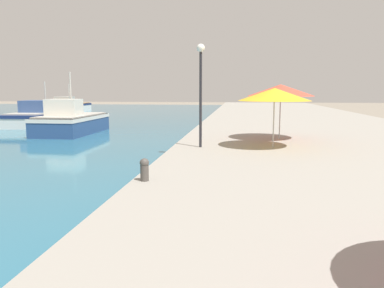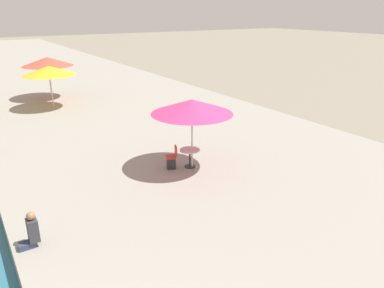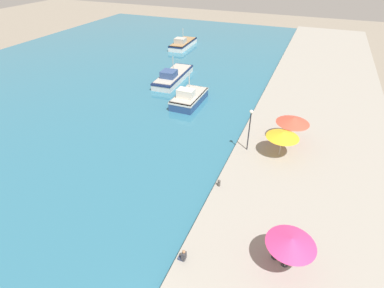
{
  "view_description": "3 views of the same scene",
  "coord_description": "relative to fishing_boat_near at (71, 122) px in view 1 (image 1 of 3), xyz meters",
  "views": [
    {
      "loc": [
        3.06,
        3.45,
        3.16
      ],
      "look_at": [
        1.5,
        15.54,
        1.39
      ],
      "focal_mm": 35.0,
      "sensor_mm": 36.0,
      "label": 1
    },
    {
      "loc": [
        -0.42,
        -3.86,
        6.54
      ],
      "look_at": [
        6.89,
        7.67,
        1.59
      ],
      "focal_mm": 35.0,
      "sensor_mm": 36.0,
      "label": 2
    },
    {
      "loc": [
        5.85,
        -5.76,
        18.17
      ],
      "look_at": [
        -4.0,
        18.0,
        1.19
      ],
      "focal_mm": 28.0,
      "sensor_mm": 36.0,
      "label": 3
    }
  ],
  "objects": [
    {
      "name": "mooring_bollard",
      "position": [
        9.37,
        -15.33,
        0.04
      ],
      "size": [
        0.26,
        0.26,
        0.65
      ],
      "color": "#4C4742",
      "rests_on": "quay_promenade"
    },
    {
      "name": "fishing_boat_near",
      "position": [
        0.0,
        0.0,
        0.0
      ],
      "size": [
        3.24,
        6.66,
        4.38
      ],
      "rotation": [
        0.0,
        0.0,
        -0.0
      ],
      "color": "navy",
      "rests_on": "water_basin"
    },
    {
      "name": "fishing_boat_far",
      "position": [
        -12.09,
        25.15,
        -0.09
      ],
      "size": [
        3.51,
        9.09,
        3.91
      ],
      "rotation": [
        0.0,
        0.0,
        0.04
      ],
      "color": "white",
      "rests_on": "water_basin"
    },
    {
      "name": "cafe_umbrella_striped",
      "position": [
        14.1,
        -5.51,
        2.24
      ],
      "size": [
        3.43,
        3.43,
        2.85
      ],
      "color": "#B7B7B7",
      "rests_on": "quay_promenade"
    },
    {
      "name": "lamppost",
      "position": [
        10.28,
        -8.81,
        2.78
      ],
      "size": [
        0.36,
        0.36,
        4.56
      ],
      "color": "#232328",
      "rests_on": "quay_promenade"
    },
    {
      "name": "quay_promenade",
      "position": [
        16.98,
        8.09,
        -0.61
      ],
      "size": [
        16.0,
        90.0,
        0.59
      ],
      "color": "gray",
      "rests_on": "ground_plane"
    },
    {
      "name": "fishing_boat_mid",
      "position": [
        -5.65,
        6.77,
        -0.1
      ],
      "size": [
        3.72,
        10.37,
        3.87
      ],
      "rotation": [
        0.0,
        0.0,
        0.05
      ],
      "color": "silver",
      "rests_on": "water_basin"
    },
    {
      "name": "cafe_umbrella_white",
      "position": [
        13.52,
        -8.49,
        2.06
      ],
      "size": [
        3.21,
        3.21,
        2.65
      ],
      "color": "#B7B7B7",
      "rests_on": "quay_promenade"
    }
  ]
}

